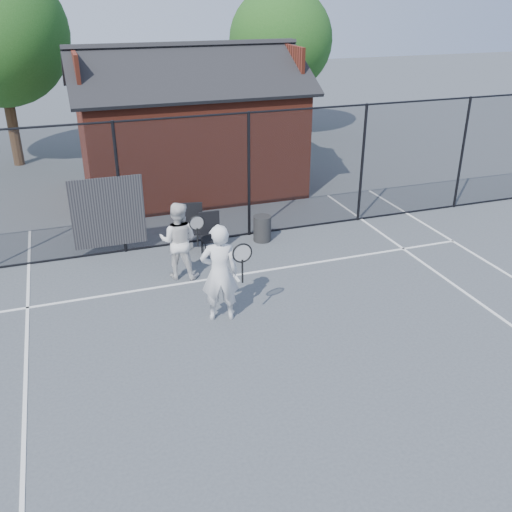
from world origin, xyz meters
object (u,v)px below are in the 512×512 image
object	(u,v)px
player_back	(178,240)
chair_left	(212,236)
chair_right	(193,228)
clubhouse	(189,136)
player_front	(220,273)
waste_bin	(262,228)

from	to	relation	value
player_back	chair_left	world-z (taller)	player_back
player_back	chair_right	bearing A→B (deg)	65.12
player_back	chair_right	size ratio (longest dim) A/B	1.57
clubhouse	chair_left	xyz separation A→B (m)	(-0.69, -4.90, -1.12)
player_front	waste_bin	world-z (taller)	player_front
chair_right	waste_bin	world-z (taller)	chair_right
chair_left	player_back	bearing A→B (deg)	-138.29
clubhouse	player_back	size ratio (longest dim) A/B	3.97
clubhouse	player_front	distance (m)	7.69
waste_bin	chair_right	bearing A→B (deg)	178.49
player_front	player_back	size ratio (longest dim) A/B	1.13
player_front	player_back	xyz separation A→B (m)	(-0.34, 1.90, -0.11)
player_back	waste_bin	bearing A→B (deg)	28.13
player_front	player_back	world-z (taller)	player_front
clubhouse	waste_bin	xyz separation A→B (m)	(0.68, -4.44, -1.30)
clubhouse	chair_right	bearing A→B (deg)	-102.80
player_back	waste_bin	world-z (taller)	player_back
player_back	chair_left	bearing A→B (deg)	40.12
player_back	chair_left	distance (m)	1.22
player_front	chair_left	bearing A→B (deg)	78.15
player_front	chair_right	bearing A→B (deg)	85.58
player_back	waste_bin	size ratio (longest dim) A/B	2.64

